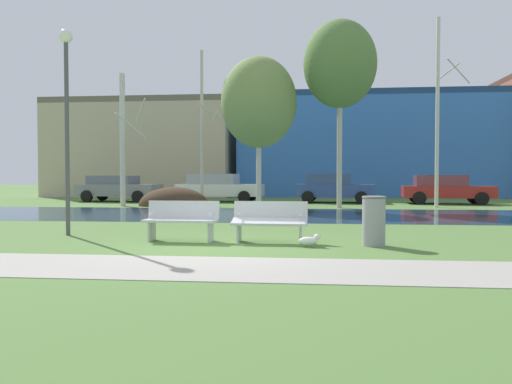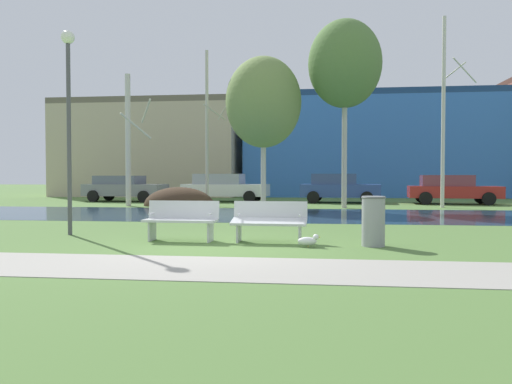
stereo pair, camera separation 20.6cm
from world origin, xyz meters
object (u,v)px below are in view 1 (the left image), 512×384
(parked_van_nearest_grey, at_px, (118,188))
(parked_hatch_third_blue, at_px, (333,188))
(trash_bin, at_px, (374,220))
(parked_wagon_fourth_red, at_px, (445,189))
(bench_right, at_px, (270,220))
(seagull, at_px, (310,240))
(parked_sedan_second_white, at_px, (218,187))
(bench_left, at_px, (181,219))
(streetlamp, at_px, (67,96))

(parked_van_nearest_grey, height_order, parked_hatch_third_blue, parked_hatch_third_blue)
(trash_bin, bearing_deg, parked_wagon_fourth_red, 70.80)
(bench_right, height_order, parked_van_nearest_grey, parked_van_nearest_grey)
(trash_bin, bearing_deg, seagull, -166.12)
(trash_bin, xyz_separation_m, parked_van_nearest_grey, (-11.83, 16.56, 0.24))
(parked_sedan_second_white, relative_size, parked_wagon_fourth_red, 1.06)
(parked_van_nearest_grey, relative_size, parked_hatch_third_blue, 1.08)
(bench_right, bearing_deg, bench_left, 180.00)
(bench_left, bearing_deg, parked_hatch_third_blue, 76.04)
(streetlamp, relative_size, parked_van_nearest_grey, 1.06)
(trash_bin, xyz_separation_m, parked_sedan_second_white, (-6.26, 16.97, 0.28))
(seagull, bearing_deg, parked_wagon_fourth_red, 67.20)
(trash_bin, distance_m, parked_wagon_fourth_red, 17.01)
(trash_bin, bearing_deg, streetlamp, 171.02)
(trash_bin, relative_size, parked_wagon_fourth_red, 0.22)
(parked_van_nearest_grey, bearing_deg, trash_bin, -54.45)
(seagull, height_order, parked_hatch_third_blue, parked_hatch_third_blue)
(bench_left, height_order, parked_wagon_fourth_red, parked_wagon_fourth_red)
(bench_left, distance_m, parked_sedan_second_white, 16.78)
(parked_wagon_fourth_red, bearing_deg, parked_hatch_third_blue, 173.90)
(bench_left, relative_size, parked_sedan_second_white, 0.34)
(parked_van_nearest_grey, xyz_separation_m, parked_sedan_second_white, (5.57, 0.41, 0.04))
(bench_right, xyz_separation_m, streetlamp, (-4.90, 0.78, 2.83))
(parked_sedan_second_white, xyz_separation_m, parked_hatch_third_blue, (6.26, -0.31, -0.00))
(bench_right, height_order, seagull, bench_right)
(parked_sedan_second_white, distance_m, parked_hatch_third_blue, 6.26)
(parked_wagon_fourth_red, bearing_deg, trash_bin, -109.20)
(streetlamp, bearing_deg, parked_van_nearest_grey, 107.25)
(streetlamp, relative_size, parked_hatch_third_blue, 1.15)
(streetlamp, xyz_separation_m, parked_wagon_fourth_red, (12.63, 14.95, -2.53))
(parked_van_nearest_grey, relative_size, parked_wagon_fourth_red, 1.02)
(streetlamp, distance_m, parked_hatch_third_blue, 17.24)
(bench_left, xyz_separation_m, bench_right, (1.93, 0.00, 0.00))
(trash_bin, distance_m, parked_hatch_third_blue, 16.66)
(bench_right, xyz_separation_m, parked_wagon_fourth_red, (7.73, 15.73, 0.30))
(parked_hatch_third_blue, bearing_deg, parked_van_nearest_grey, -179.51)
(bench_left, xyz_separation_m, parked_hatch_third_blue, (4.06, 16.33, 0.33))
(streetlamp, xyz_separation_m, parked_sedan_second_white, (0.77, 15.85, -2.50))
(bench_left, xyz_separation_m, parked_wagon_fourth_red, (9.66, 15.73, 0.30))
(bench_right, distance_m, parked_wagon_fourth_red, 17.53)
(trash_bin, relative_size, seagull, 2.22)
(trash_bin, xyz_separation_m, seagull, (-1.29, -0.32, -0.39))
(trash_bin, height_order, seagull, trash_bin)
(parked_sedan_second_white, relative_size, parked_hatch_third_blue, 1.12)
(bench_right, bearing_deg, streetlamp, 170.93)
(streetlamp, bearing_deg, parked_sedan_second_white, 87.20)
(seagull, distance_m, parked_hatch_third_blue, 17.04)
(streetlamp, bearing_deg, trash_bin, -8.98)
(bench_left, bearing_deg, seagull, -13.20)
(bench_right, relative_size, parked_wagon_fourth_red, 0.36)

